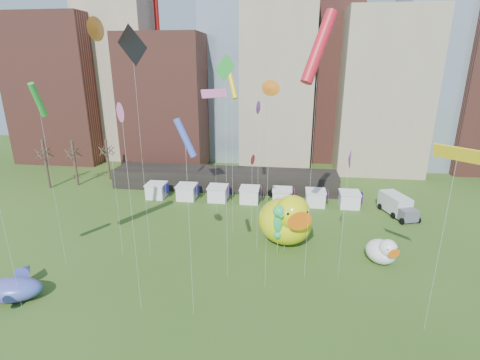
# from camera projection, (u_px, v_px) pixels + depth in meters

# --- Properties ---
(skyline) EXTENTS (101.00, 23.00, 68.00)m
(skyline) POSITION_uv_depth(u_px,v_px,m) (270.00, 58.00, 72.95)
(skyline) COLOR brown
(skyline) RESTS_ON ground
(pavilion) EXTENTS (38.00, 6.00, 3.20)m
(pavilion) POSITION_uv_depth(u_px,v_px,m) (224.00, 179.00, 61.97)
(pavilion) COLOR black
(pavilion) RESTS_ON ground
(vendor_tents) EXTENTS (33.24, 2.80, 2.40)m
(vendor_tents) POSITION_uv_depth(u_px,v_px,m) (250.00, 195.00, 55.85)
(vendor_tents) COLOR white
(vendor_tents) RESTS_ON ground
(bare_trees) EXTENTS (8.44, 6.44, 8.50)m
(bare_trees) POSITION_uv_depth(u_px,v_px,m) (76.00, 162.00, 63.12)
(bare_trees) COLOR #382B21
(bare_trees) RESTS_ON ground
(big_duck) EXTENTS (8.51, 9.52, 6.66)m
(big_duck) POSITION_uv_depth(u_px,v_px,m) (286.00, 219.00, 42.66)
(big_duck) COLOR #D8E20B
(big_duck) RESTS_ON ground
(small_duck) EXTENTS (4.06, 4.55, 3.19)m
(small_duck) POSITION_uv_depth(u_px,v_px,m) (382.00, 251.00, 38.70)
(small_duck) COLOR white
(small_duck) RESTS_ON ground
(seahorse_green) EXTENTS (1.66, 1.90, 5.93)m
(seahorse_green) POSITION_uv_depth(u_px,v_px,m) (278.00, 219.00, 39.65)
(seahorse_green) COLOR silver
(seahorse_green) RESTS_ON ground
(seahorse_purple) EXTENTS (1.38, 1.65, 4.68)m
(seahorse_purple) POSITION_uv_depth(u_px,v_px,m) (285.00, 225.00, 40.88)
(seahorse_purple) COLOR silver
(seahorse_purple) RESTS_ON ground
(whale_inflatable) EXTENTS (5.89, 6.96, 2.39)m
(whale_inflatable) POSITION_uv_depth(u_px,v_px,m) (12.00, 288.00, 32.98)
(whale_inflatable) COLOR #633EA9
(whale_inflatable) RESTS_ON ground
(box_truck) EXTENTS (4.30, 6.92, 2.77)m
(box_truck) POSITION_uv_depth(u_px,v_px,m) (397.00, 205.00, 51.16)
(box_truck) COLOR silver
(box_truck) RESTS_ON ground
(kite_0) EXTENTS (3.23, 3.16, 24.89)m
(kite_0) POSITION_uv_depth(u_px,v_px,m) (319.00, 47.00, 29.48)
(kite_0) COLOR silver
(kite_0) RESTS_ON ground
(kite_1) EXTENTS (1.05, 1.23, 17.99)m
(kite_1) POSITION_uv_depth(u_px,v_px,m) (122.00, 114.00, 26.34)
(kite_1) COLOR silver
(kite_1) RESTS_ON ground
(kite_3) EXTENTS (1.99, 1.12, 21.41)m
(kite_3) POSITION_uv_depth(u_px,v_px,m) (225.00, 76.00, 30.58)
(kite_3) COLOR silver
(kite_3) RESTS_ON ground
(kite_4) EXTENTS (2.72, 2.62, 15.25)m
(kite_4) POSITION_uv_depth(u_px,v_px,m) (458.00, 155.00, 24.84)
(kite_4) COLOR silver
(kite_4) RESTS_ON ground
(kite_5) EXTENTS (1.79, 0.77, 16.96)m
(kite_5) POSITION_uv_depth(u_px,v_px,m) (185.00, 138.00, 26.36)
(kite_5) COLOR silver
(kite_5) RESTS_ON ground
(kite_6) EXTENTS (1.11, 0.88, 19.39)m
(kite_6) POSITION_uv_depth(u_px,v_px,m) (270.00, 90.00, 29.18)
(kite_6) COLOR silver
(kite_6) RESTS_ON ground
(kite_7) EXTENTS (0.36, 1.34, 16.97)m
(kite_7) POSITION_uv_depth(u_px,v_px,m) (259.00, 109.00, 37.07)
(kite_7) COLOR silver
(kite_7) RESTS_ON ground
(kite_8) EXTENTS (0.37, 1.25, 10.00)m
(kite_8) POSITION_uv_depth(u_px,v_px,m) (252.00, 160.00, 44.16)
(kite_8) COLOR silver
(kite_8) RESTS_ON ground
(kite_9) EXTENTS (3.03, 2.62, 17.52)m
(kite_9) POSITION_uv_depth(u_px,v_px,m) (214.00, 94.00, 45.41)
(kite_9) COLOR silver
(kite_9) RESTS_ON ground
(kite_10) EXTENTS (3.52, 1.50, 24.18)m
(kite_10) POSITION_uv_depth(u_px,v_px,m) (132.00, 48.00, 33.96)
(kite_10) COLOR silver
(kite_10) RESTS_ON ground
(kite_11) EXTENTS (0.77, 1.98, 19.06)m
(kite_11) POSITION_uv_depth(u_px,v_px,m) (38.00, 100.00, 33.33)
(kite_11) COLOR silver
(kite_11) RESTS_ON ground
(kite_12) EXTENTS (1.80, 2.01, 20.34)m
(kite_12) POSITION_uv_depth(u_px,v_px,m) (232.00, 83.00, 40.19)
(kite_12) COLOR silver
(kite_12) RESTS_ON ground
(kite_14) EXTENTS (0.30, 2.20, 24.79)m
(kite_14) POSITION_uv_depth(u_px,v_px,m) (97.00, 30.00, 33.64)
(kite_14) COLOR silver
(kite_14) RESTS_ON ground
(kite_15) EXTENTS (0.50, 1.79, 13.26)m
(kite_15) POSITION_uv_depth(u_px,v_px,m) (349.00, 160.00, 32.70)
(kite_15) COLOR silver
(kite_15) RESTS_ON ground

